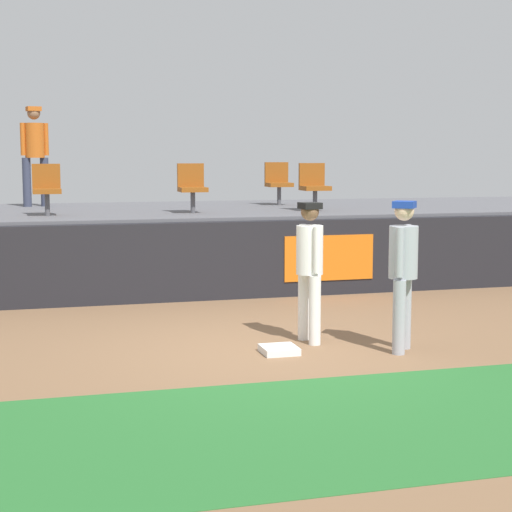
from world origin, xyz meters
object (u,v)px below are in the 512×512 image
Objects in this scene: seat_front_right at (314,184)px; seat_back_right at (278,181)px; player_fielder_home at (310,262)px; player_runner_visitor at (403,265)px; spectator_hooded at (35,149)px; seat_front_left at (47,187)px; seat_front_center at (192,185)px; first_base at (279,350)px.

seat_front_right and seat_back_right have the same top height.
player_runner_visitor reaches higher than player_fielder_home.
seat_front_right is at bearing 141.36° from spectator_hooded.
seat_back_right is at bearing 159.20° from player_fielder_home.
seat_front_right is (0.81, 5.42, 0.73)m from player_runner_visitor.
player_fielder_home is at bearing -109.76° from seat_front_right.
spectator_hooded is at bearing -116.12° from player_runner_visitor.
player_fielder_home is at bearing -103.56° from seat_back_right.
seat_back_right is at bearing -147.98° from player_runner_visitor.
seat_front_left is 4.83m from seat_back_right.
player_fielder_home is 4.77m from seat_front_center.
seat_back_right reaches higher than first_base.
seat_front_right reaches higher than player_fielder_home.
first_base is 0.48× the size of seat_front_right.
spectator_hooded reaches higher than player_runner_visitor.
seat_front_center is at bearing -139.12° from seat_back_right.
player_fielder_home is at bearing -83.69° from seat_front_center.
seat_front_left is (-2.92, 4.68, 0.76)m from player_fielder_home.
seat_front_center reaches higher than player_runner_visitor.
seat_front_center reaches higher than first_base.
seat_front_right is (4.60, 0.00, 0.00)m from seat_front_left.
spectator_hooded is (-3.94, 7.94, 1.36)m from player_runner_visitor.
spectator_hooded is (-0.14, 2.52, 0.63)m from seat_front_left.
first_base is 5.93m from seat_front_left.
seat_front_right is (1.68, 4.68, 0.76)m from player_fielder_home.
player_runner_visitor is 5.53m from seat_front_right.
spectator_hooded is at bearing 108.40° from first_base.
seat_front_right is at bearing -86.25° from seat_back_right.
seat_front_right is (2.20, 5.14, 1.69)m from first_base.
seat_front_left is 1.00× the size of seat_back_right.
seat_front_left is (-3.79, 5.42, 0.73)m from player_runner_visitor.
seat_front_left is 0.44× the size of spectator_hooded.
player_runner_visitor is 2.06× the size of seat_front_left.
seat_front_right is at bearing 153.00° from player_fielder_home.
player_runner_visitor is 5.64m from seat_front_center.
seat_front_left and seat_front_center have the same top height.
seat_front_center is 3.64m from spectator_hooded.
player_runner_visitor is at bearing -11.19° from first_base.
seat_back_right is 4.73m from spectator_hooded.
seat_front_left is at bearing 82.55° from spectator_hooded.
seat_front_center and seat_back_right have the same top height.
player_fielder_home is 1.14m from player_runner_visitor.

